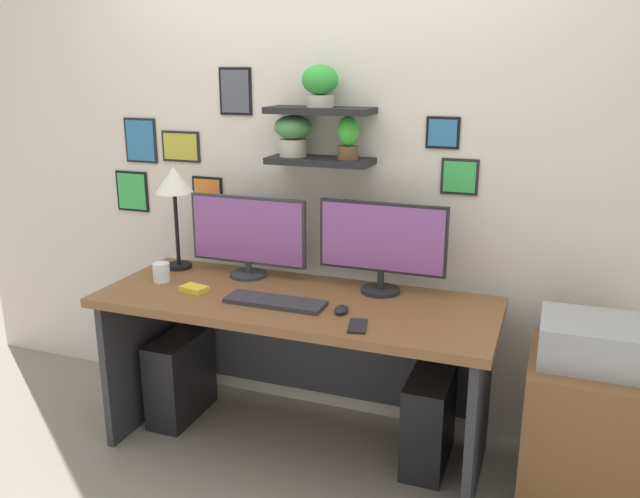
% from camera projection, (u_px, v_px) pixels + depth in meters
% --- Properties ---
extents(ground_plane, '(8.00, 8.00, 0.00)m').
position_uv_depth(ground_plane, '(297.00, 447.00, 3.06)').
color(ground_plane, gray).
extents(back_wall_assembly, '(4.40, 0.24, 2.70)m').
position_uv_depth(back_wall_assembly, '(327.00, 150.00, 3.08)').
color(back_wall_assembly, beige).
rests_on(back_wall_assembly, ground).
extents(desk, '(1.77, 0.68, 0.75)m').
position_uv_depth(desk, '(300.00, 336.00, 2.96)').
color(desk, brown).
rests_on(desk, ground).
extents(monitor_left, '(0.60, 0.18, 0.39)m').
position_uv_depth(monitor_left, '(248.00, 234.00, 3.10)').
color(monitor_left, '#2D2D33').
rests_on(monitor_left, desk).
extents(monitor_right, '(0.58, 0.18, 0.41)m').
position_uv_depth(monitor_right, '(382.00, 243.00, 2.88)').
color(monitor_right, black).
rests_on(monitor_right, desk).
extents(keyboard, '(0.44, 0.14, 0.02)m').
position_uv_depth(keyboard, '(275.00, 302.00, 2.78)').
color(keyboard, '#2D2D33').
rests_on(keyboard, desk).
extents(computer_mouse, '(0.06, 0.09, 0.03)m').
position_uv_depth(computer_mouse, '(341.00, 310.00, 2.68)').
color(computer_mouse, black).
rests_on(computer_mouse, desk).
extents(desk_lamp, '(0.19, 0.19, 0.52)m').
position_uv_depth(desk_lamp, '(174.00, 187.00, 3.17)').
color(desk_lamp, black).
rests_on(desk_lamp, desk).
extents(cell_phone, '(0.10, 0.15, 0.01)m').
position_uv_depth(cell_phone, '(358.00, 326.00, 2.54)').
color(cell_phone, black).
rests_on(cell_phone, desk).
extents(coffee_mug, '(0.08, 0.08, 0.09)m').
position_uv_depth(coffee_mug, '(161.00, 272.00, 3.07)').
color(coffee_mug, white).
rests_on(coffee_mug, desk).
extents(scissors_tray, '(0.13, 0.10, 0.02)m').
position_uv_depth(scissors_tray, '(194.00, 289.00, 2.94)').
color(scissors_tray, yellow).
rests_on(scissors_tray, desk).
extents(drawer_cabinet, '(0.44, 0.50, 0.62)m').
position_uv_depth(drawer_cabinet, '(579.00, 431.00, 2.62)').
color(drawer_cabinet, brown).
rests_on(drawer_cabinet, ground).
extents(printer, '(0.38, 0.34, 0.17)m').
position_uv_depth(printer, '(590.00, 341.00, 2.52)').
color(printer, '#9E9EA3').
rests_on(printer, drawer_cabinet).
extents(computer_tower_left, '(0.18, 0.40, 0.44)m').
position_uv_depth(computer_tower_left, '(181.00, 376.00, 3.28)').
color(computer_tower_left, black).
rests_on(computer_tower_left, ground).
extents(computer_tower_right, '(0.18, 0.40, 0.43)m').
position_uv_depth(computer_tower_right, '(429.00, 419.00, 2.89)').
color(computer_tower_right, black).
rests_on(computer_tower_right, ground).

